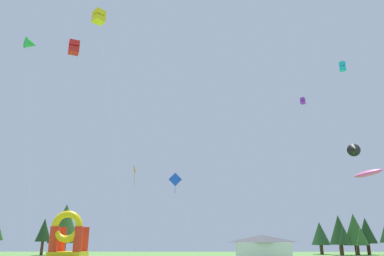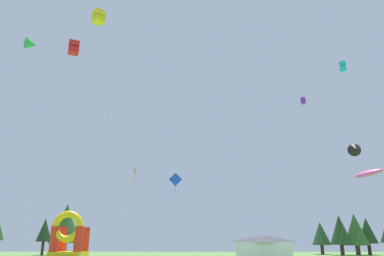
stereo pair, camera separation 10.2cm
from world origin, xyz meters
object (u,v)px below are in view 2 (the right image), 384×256
Objects in this scene: kite_purple_box at (303,101)px; kite_black_delta at (355,149)px; kite_green_delta at (31,44)px; kite_orange_diamond at (135,171)px; kite_cyan_box at (343,67)px; kite_blue_diamond at (175,181)px; kite_yellow_box at (99,17)px; inflatable_yellow_castle at (69,239)px; festival_tent at (263,247)px; kite_red_box at (74,48)px; kite_pink_parafoil at (369,173)px.

kite_purple_box reaches higher than kite_black_delta.
kite_purple_box is 0.98× the size of kite_green_delta.
kite_orange_diamond is 0.51× the size of kite_cyan_box.
kite_cyan_box is (19.47, -5.81, 12.04)m from kite_blue_diamond.
kite_yellow_box is 2.81× the size of inflatable_yellow_castle.
kite_cyan_box is 26.62m from festival_tent.
kite_yellow_box reaches higher than inflatable_yellow_castle.
kite_black_delta is at bearing 37.45° from kite_red_box.
kite_yellow_box is 41.17m from inflatable_yellow_castle.
kite_purple_box is 1.46× the size of kite_black_delta.
kite_purple_box is 3.25× the size of festival_tent.
kite_red_box is 20.29m from kite_blue_diamond.
kite_black_delta is at bearing 72.90° from kite_pink_parafoil.
kite_pink_parafoil reaches higher than kite_blue_diamond.
kite_orange_diamond is at bearing 166.85° from kite_cyan_box.
kite_purple_box is 1.29× the size of kite_red_box.
kite_red_box is 37.03m from festival_tent.
kite_red_box is (-27.02, -26.70, -5.46)m from kite_purple_box.
kite_blue_diamond is at bearing 65.54° from kite_red_box.
kite_pink_parafoil is at bearing -107.10° from kite_black_delta.
kite_black_delta is 2.32× the size of inflatable_yellow_castle.
kite_cyan_box is (24.44, 13.19, 2.03)m from kite_yellow_box.
kite_pink_parafoil is (3.90, -10.03, -13.28)m from kite_purple_box.
kite_red_box is 18.39m from kite_orange_diamond.
kite_orange_diamond is at bearing -178.85° from kite_blue_diamond.
kite_cyan_box is (-3.84, -5.76, 11.24)m from kite_pink_parafoil.
kite_green_delta is 40.05m from festival_tent.
kite_orange_diamond is at bearing -179.89° from kite_pink_parafoil.
kite_orange_diamond reaches higher than inflatable_yellow_castle.
kite_pink_parafoil is at bearing 56.31° from kite_cyan_box.
inflatable_yellow_castle is at bearing 110.47° from kite_yellow_box.
kite_purple_box reaches higher than inflatable_yellow_castle.
kite_green_delta reaches higher than kite_pink_parafoil.
kite_red_box reaches higher than inflatable_yellow_castle.
festival_tent is at bearing 176.01° from kite_black_delta.
kite_purple_box reaches higher than kite_orange_diamond.
kite_green_delta reaches higher than kite_cyan_box.
kite_red_box is at bearing -158.05° from kite_cyan_box.
kite_orange_diamond is 0.68× the size of kite_black_delta.
inflatable_yellow_castle is at bearing 149.65° from kite_cyan_box.
kite_cyan_box is (27.08, 10.91, 3.42)m from kite_red_box.
kite_cyan_box is at bearing -114.05° from kite_black_delta.
kite_orange_diamond reaches higher than kite_blue_diamond.
kite_purple_box is at bearing 25.93° from kite_green_delta.
kite_blue_diamond is at bearing -139.51° from festival_tent.
festival_tent is (16.80, 10.22, -9.08)m from kite_orange_diamond.
kite_orange_diamond reaches higher than kite_pink_parafoil.
festival_tent is (19.46, 26.84, -16.50)m from kite_red_box.
kite_purple_box is 25.98m from kite_blue_diamond.
inflatable_yellow_castle is at bearing 170.91° from kite_black_delta.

